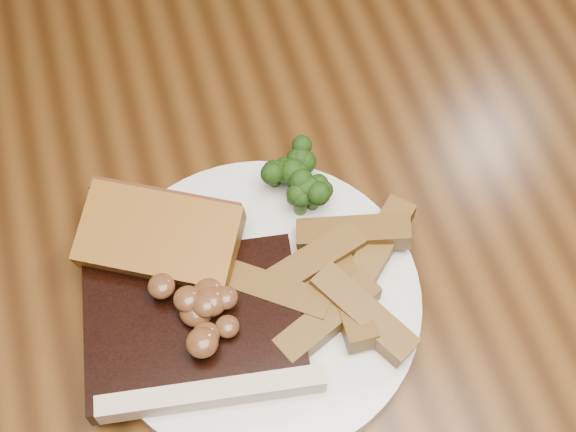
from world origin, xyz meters
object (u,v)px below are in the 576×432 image
steak (194,326)px  garlic_bread (164,250)px  potato_wedges (324,273)px  dining_table (294,267)px  plate (259,302)px

steak → garlic_bread: garlic_bread is taller
potato_wedges → steak: bearing=-172.8°
dining_table → garlic_bread: size_ratio=13.36×
garlic_bread → potato_wedges: garlic_bread is taller
steak → potato_wedges: bearing=15.4°
potato_wedges → plate: bearing=-179.1°
steak → potato_wedges: size_ratio=1.38×
plate → garlic_bread: 0.09m
plate → garlic_bread: bearing=137.8°
dining_table → potato_wedges: (0.00, -0.07, 0.12)m
dining_table → steak: 0.18m
dining_table → steak: (-0.10, -0.08, 0.12)m
dining_table → steak: bearing=-142.3°
dining_table → potato_wedges: bearing=-87.0°
steak → garlic_bread: (-0.01, 0.07, 0.00)m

